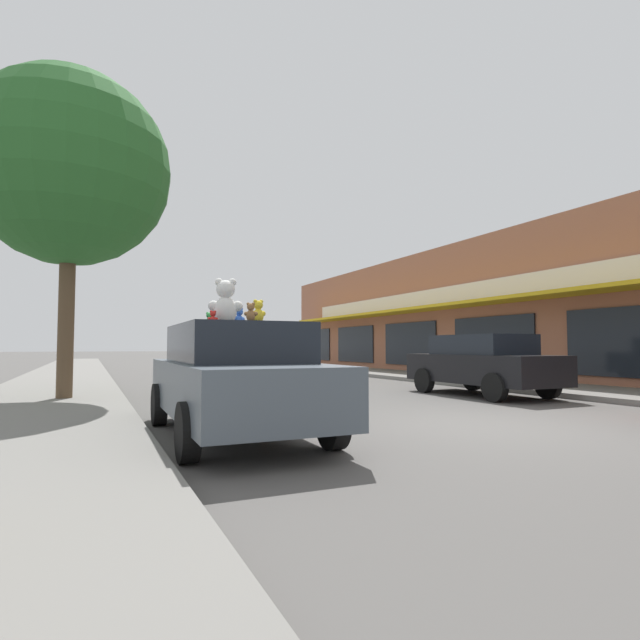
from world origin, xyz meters
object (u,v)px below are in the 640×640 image
Objects in this scene: teddy_bear_giant at (225,303)px; teddy_bear_brown at (251,312)px; teddy_bear_yellow at (258,312)px; teddy_bear_green at (209,320)px; plush_art_car at (235,377)px; teddy_bear_blue at (239,318)px; street_tree at (70,169)px; teddy_bear_red at (213,318)px; parked_car_far_center at (482,363)px.

teddy_bear_giant reaches higher than teddy_bear_brown.
teddy_bear_yellow reaches higher than teddy_bear_green.
teddy_bear_brown reaches higher than plush_art_car.
teddy_bear_green is (-0.34, 1.51, -0.04)m from teddy_bear_yellow.
street_tree reaches higher than teddy_bear_blue.
teddy_bear_yellow is (0.17, -0.53, 0.91)m from plush_art_car.
teddy_bear_red is 0.03× the size of street_tree.
teddy_bear_green is 0.03× the size of street_tree.
teddy_bear_red is (-0.26, 0.27, 0.85)m from plush_art_car.
teddy_bear_green reaches higher than teddy_bear_red.
teddy_bear_blue is at bearing -57.33° from street_tree.
teddy_bear_brown is (-0.04, -0.89, 0.87)m from plush_art_car.
teddy_bear_yellow is 0.08× the size of parked_car_far_center.
plush_art_car is 18.55× the size of teddy_bear_brown.
teddy_bear_blue reaches higher than teddy_bear_green.
plush_art_car is at bearing -66.22° from street_tree.
teddy_bear_giant is 6.43m from street_tree.
teddy_bear_red is 0.62× the size of teddy_bear_blue.
street_tree reaches higher than plush_art_car.
teddy_bear_green is (-0.53, -0.15, -0.05)m from teddy_bear_blue.
street_tree is at bearing -47.41° from teddy_bear_giant.
parked_car_far_center is (7.01, 1.89, -0.92)m from teddy_bear_blue.
teddy_bear_yellow is 1.67m from teddy_bear_blue.
teddy_bear_brown is at bearing 54.35° from teddy_bear_blue.
teddy_bear_yellow is at bearing 119.27° from teddy_bear_giant.
teddy_bear_yellow is 1.36× the size of teddy_bear_green.
teddy_bear_brown is 0.41m from teddy_bear_yellow.
teddy_bear_giant reaches higher than teddy_bear_yellow.
teddy_bear_brown is at bearing 99.71° from teddy_bear_red.
street_tree reaches higher than teddy_bear_green.
teddy_bear_yellow is at bearing -71.02° from plush_art_car.
teddy_bear_brown is (-0.00, -1.33, -0.23)m from teddy_bear_giant.
street_tree is at bearing -77.60° from teddy_bear_yellow.
parked_car_far_center is (7.41, 3.90, -0.87)m from teddy_bear_brown.
teddy_bear_yellow is at bearing 59.08° from teddy_bear_blue.
teddy_bear_blue is (0.19, 1.65, 0.01)m from teddy_bear_yellow.
teddy_bear_red is at bearing 54.99° from teddy_bear_giant.
parked_car_far_center is 10.99m from street_tree.
teddy_bear_green is 7.86m from parked_car_far_center.
parked_car_far_center is at bearing -13.79° from street_tree.
teddy_bear_red is 0.91m from teddy_bear_yellow.
teddy_bear_yellow is 7.37m from street_tree.
teddy_bear_blue is at bearing -118.48° from teddy_bear_green.
street_tree is at bearing -68.94° from teddy_bear_red.
teddy_bear_brown is at bearing -69.56° from street_tree.
teddy_bear_yellow is at bearing 117.27° from teddy_bear_red.
teddy_bear_giant is 1.02m from teddy_bear_yellow.
teddy_bear_brown reaches higher than teddy_bear_red.
teddy_bear_yellow is (0.21, 0.35, 0.04)m from teddy_bear_brown.
teddy_bear_blue is at bearing -69.60° from teddy_bear_brown.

